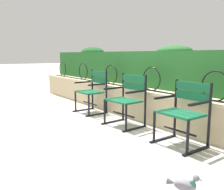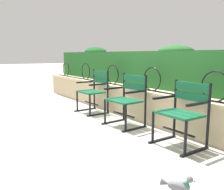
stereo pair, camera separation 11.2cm
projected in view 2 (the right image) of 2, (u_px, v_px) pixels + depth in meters
name	position (u px, v px, depth m)	size (l,w,h in m)	color
ground_plane	(105.00, 129.00, 4.07)	(60.00, 60.00, 0.00)	#BCB7AD
stone_wall	(147.00, 105.00, 4.53)	(8.37, 0.41, 0.58)	#C6B289
iron_arch_fence	(133.00, 79.00, 4.68)	(7.81, 0.02, 0.42)	black
hedge_row	(164.00, 68.00, 4.67)	(8.20, 0.50, 0.83)	#236028
park_chair_left	(94.00, 90.00, 5.18)	(0.58, 0.53, 0.89)	#145B38
park_chair_centre	(127.00, 98.00, 4.21)	(0.62, 0.55, 0.88)	#145B38
park_chair_right	(183.00, 111.00, 3.27)	(0.59, 0.52, 0.86)	#145B38
pigeon_near_chairs	(178.00, 185.00, 2.09)	(0.28, 0.17, 0.22)	gray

